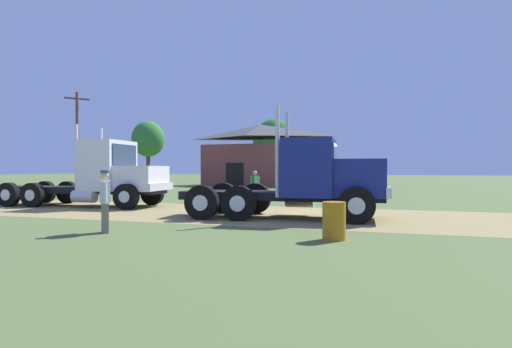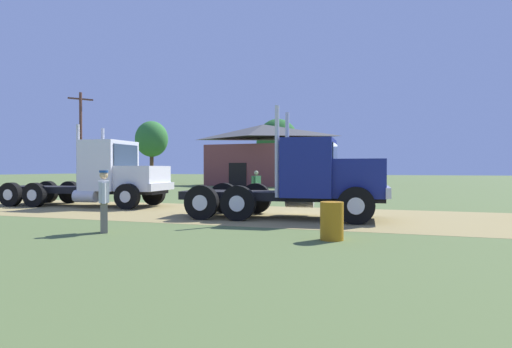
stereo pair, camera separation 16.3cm
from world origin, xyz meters
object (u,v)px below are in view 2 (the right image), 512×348
at_px(visitor_far_side, 256,186).
at_px(steel_barrel, 332,221).
at_px(truck_foreground_white, 311,180).
at_px(shed_building, 263,156).
at_px(utility_pole_near, 81,137).
at_px(truck_near_left, 107,177).
at_px(visitor_walking_mid, 104,199).

height_order(visitor_far_side, steel_barrel, visitor_far_side).
xyz_separation_m(truck_foreground_white, shed_building, (-10.15, 26.59, 1.61)).
bearing_deg(utility_pole_near, truck_near_left, -46.94).
xyz_separation_m(visitor_far_side, utility_pole_near, (-21.25, 12.76, 3.73)).
bearing_deg(steel_barrel, truck_near_left, 151.16).
bearing_deg(truck_near_left, shed_building, 91.38).
relative_size(truck_foreground_white, steel_barrel, 7.89).
bearing_deg(truck_foreground_white, utility_pole_near, 143.66).
relative_size(truck_foreground_white, utility_pole_near, 0.82).
height_order(truck_foreground_white, shed_building, shed_building).
distance_m(truck_foreground_white, visitor_far_side, 6.91).
height_order(truck_near_left, steel_barrel, truck_near_left).
distance_m(truck_foreground_white, shed_building, 28.51).
relative_size(steel_barrel, utility_pole_near, 0.10).
height_order(truck_foreground_white, steel_barrel, truck_foreground_white).
height_order(visitor_far_side, utility_pole_near, utility_pole_near).
relative_size(truck_near_left, utility_pole_near, 0.92).
relative_size(visitor_walking_mid, shed_building, 0.14).
bearing_deg(truck_near_left, truck_foreground_white, -10.85).
height_order(truck_foreground_white, visitor_walking_mid, truck_foreground_white).
bearing_deg(visitor_walking_mid, truck_foreground_white, 47.32).
bearing_deg(shed_building, visitor_walking_mid, -79.82).
height_order(truck_near_left, utility_pole_near, utility_pole_near).
xyz_separation_m(steel_barrel, shed_building, (-11.51, 30.77, 2.44)).
xyz_separation_m(truck_near_left, visitor_walking_mid, (5.05, -6.71, -0.43)).
bearing_deg(utility_pole_near, shed_building, 28.50).
relative_size(visitor_walking_mid, utility_pole_near, 0.19).
xyz_separation_m(visitor_far_side, shed_building, (-6.30, 20.87, 2.05)).
relative_size(truck_foreground_white, shed_building, 0.63).
height_order(truck_foreground_white, truck_near_left, truck_foreground_white).
bearing_deg(shed_building, steel_barrel, -69.49).
xyz_separation_m(truck_near_left, visitor_far_side, (5.70, 3.88, -0.48)).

